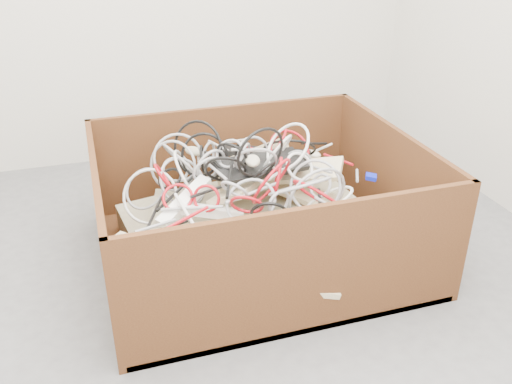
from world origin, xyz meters
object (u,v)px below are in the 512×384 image
object	(u,v)px
cardboard_box	(253,230)
power_strip_right	(210,212)
power_strip_left	(184,202)
vga_plug	(371,177)

from	to	relation	value
cardboard_box	power_strip_right	size ratio (longest dim) A/B	5.13
power_strip_left	power_strip_right	distance (m)	0.11
power_strip_left	power_strip_right	size ratio (longest dim) A/B	1.15
cardboard_box	power_strip_right	xyz separation A→B (m)	(-0.21, -0.12, 0.19)
cardboard_box	vga_plug	world-z (taller)	cardboard_box
vga_plug	power_strip_left	bearing A→B (deg)	-154.04
cardboard_box	power_strip_left	bearing A→B (deg)	-168.42
power_strip_left	cardboard_box	bearing A→B (deg)	-28.03
cardboard_box	power_strip_left	xyz separation A→B (m)	(-0.30, -0.06, 0.22)
power_strip_right	power_strip_left	bearing A→B (deg)	158.97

